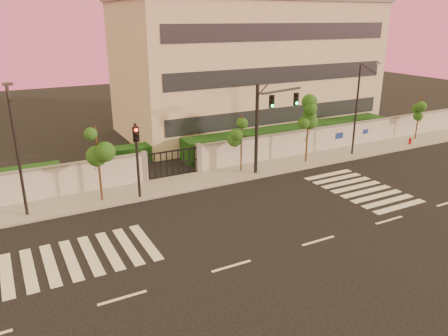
{
  "coord_description": "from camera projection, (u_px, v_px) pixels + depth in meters",
  "views": [
    {
      "loc": [
        -13.4,
        -14.96,
        10.62
      ],
      "look_at": [
        -2.17,
        6.0,
        2.41
      ],
      "focal_mm": 35.0,
      "sensor_mm": 36.0,
      "label": 1
    }
  ],
  "objects": [
    {
      "name": "street_tree_c",
      "position": [
        97.0,
        147.0,
        25.42
      ],
      "size": [
        1.58,
        1.25,
        4.74
      ],
      "color": "#382314",
      "rests_on": "ground"
    },
    {
      "name": "streetlight_west",
      "position": [
        17.0,
        146.0,
        23.08
      ],
      "size": [
        0.46,
        1.85,
        7.7
      ],
      "color": "black",
      "rests_on": "ground"
    },
    {
      "name": "hedge_row",
      "position": [
        209.0,
        149.0,
        34.44
      ],
      "size": [
        41.0,
        4.25,
        1.8
      ],
      "color": "#14340F",
      "rests_on": "ground"
    },
    {
      "name": "street_tree_d",
      "position": [
        242.0,
        130.0,
        30.57
      ],
      "size": [
        1.4,
        1.11,
        4.3
      ],
      "color": "#382314",
      "rests_on": "ground"
    },
    {
      "name": "street_tree_e",
      "position": [
        309.0,
        114.0,
        32.33
      ],
      "size": [
        1.6,
        1.27,
        5.23
      ],
      "color": "#382314",
      "rests_on": "ground"
    },
    {
      "name": "perimeter_wall",
      "position": [
        212.0,
        157.0,
        31.6
      ],
      "size": [
        60.0,
        0.36,
        2.2
      ],
      "color": "#ABADB2",
      "rests_on": "ground"
    },
    {
      "name": "road_markings",
      "position": [
        252.0,
        218.0,
        24.33
      ],
      "size": [
        57.0,
        7.62,
        0.02
      ],
      "color": "silver",
      "rests_on": "ground"
    },
    {
      "name": "institutional_building",
      "position": [
        248.0,
        66.0,
        42.24
      ],
      "size": [
        24.4,
        12.4,
        12.25
      ],
      "color": "beige",
      "rests_on": "ground"
    },
    {
      "name": "fire_hydrant",
      "position": [
        410.0,
        142.0,
        38.03
      ],
      "size": [
        0.28,
        0.28,
        0.75
      ],
      "rotation": [
        0.0,
        0.0,
        -0.01
      ],
      "color": "#AC0B16",
      "rests_on": "ground"
    },
    {
      "name": "traffic_signal_secondary",
      "position": [
        137.0,
        152.0,
        25.98
      ],
      "size": [
        0.37,
        0.35,
        4.77
      ],
      "rotation": [
        0.0,
        0.0,
        -0.29
      ],
      "color": "black",
      "rests_on": "ground"
    },
    {
      "name": "sidewalk",
      "position": [
        221.0,
        176.0,
        30.63
      ],
      "size": [
        60.0,
        3.0,
        0.15
      ],
      "primitive_type": "cube",
      "color": "gray",
      "rests_on": "ground"
    },
    {
      "name": "street_tree_f",
      "position": [
        419.0,
        108.0,
        38.84
      ],
      "size": [
        1.34,
        1.07,
        4.08
      ],
      "color": "#382314",
      "rests_on": "ground"
    },
    {
      "name": "streetlight_east",
      "position": [
        358.0,
        106.0,
        33.99
      ],
      "size": [
        0.45,
        1.82,
        7.55
      ],
      "color": "black",
      "rests_on": "ground"
    },
    {
      "name": "ground",
      "position": [
        318.0,
        241.0,
        21.91
      ],
      "size": [
        120.0,
        120.0,
        0.0
      ],
      "primitive_type": "plane",
      "color": "black",
      "rests_on": "ground"
    },
    {
      "name": "traffic_signal_main",
      "position": [
        267.0,
        117.0,
        30.24
      ],
      "size": [
        4.04,
        1.1,
        6.45
      ],
      "rotation": [
        0.0,
        0.0,
        0.24
      ],
      "color": "black",
      "rests_on": "ground"
    }
  ]
}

